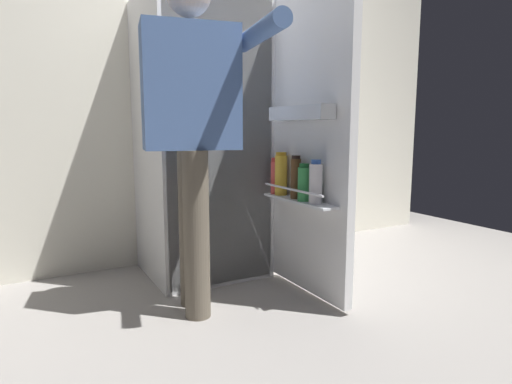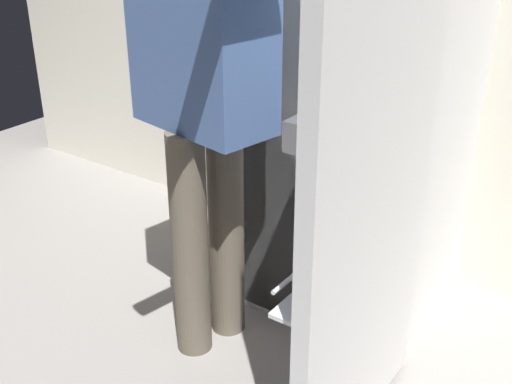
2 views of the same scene
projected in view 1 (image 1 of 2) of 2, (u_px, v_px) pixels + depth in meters
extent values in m
plane|color=gray|center=(244.00, 302.00, 2.21)|extent=(5.36, 5.36, 0.00)
cube|color=silver|center=(179.00, 66.00, 2.82)|extent=(4.40, 0.10, 2.59)
cube|color=white|center=(200.00, 140.00, 2.58)|extent=(0.66, 0.63, 1.63)
cube|color=white|center=(222.00, 141.00, 2.31)|extent=(0.62, 0.01, 1.59)
cube|color=white|center=(218.00, 155.00, 2.36)|extent=(0.58, 0.09, 0.01)
cube|color=white|center=(311.00, 143.00, 2.20)|extent=(0.05, 0.65, 1.57)
cube|color=white|center=(298.00, 201.00, 2.20)|extent=(0.10, 0.54, 0.01)
cylinder|color=silver|center=(292.00, 189.00, 2.17)|extent=(0.01, 0.52, 0.01)
cube|color=white|center=(300.00, 113.00, 2.14)|extent=(0.09, 0.46, 0.07)
cylinder|color=gold|center=(281.00, 175.00, 2.34)|extent=(0.07, 0.07, 0.22)
cylinder|color=#BC8419|center=(281.00, 154.00, 2.32)|extent=(0.06, 0.06, 0.02)
cylinder|color=brown|center=(296.00, 179.00, 2.22)|extent=(0.05, 0.05, 0.21)
cylinder|color=black|center=(296.00, 157.00, 2.20)|extent=(0.05, 0.05, 0.02)
cylinder|color=green|center=(304.00, 184.00, 2.15)|extent=(0.07, 0.07, 0.17)
cylinder|color=#195B28|center=(304.00, 166.00, 2.13)|extent=(0.05, 0.05, 0.02)
cylinder|color=white|center=(316.00, 184.00, 2.07)|extent=(0.06, 0.06, 0.19)
cylinder|color=#335BB2|center=(316.00, 162.00, 2.05)|extent=(0.05, 0.05, 0.02)
cylinder|color=#DB4C47|center=(275.00, 178.00, 2.39)|extent=(0.05, 0.05, 0.18)
cylinder|color=#B22D28|center=(276.00, 160.00, 2.37)|extent=(0.05, 0.05, 0.02)
cylinder|color=red|center=(243.00, 144.00, 2.42)|extent=(0.09, 0.09, 0.10)
cylinder|color=#665B4C|center=(191.00, 228.00, 2.13)|extent=(0.12, 0.12, 0.79)
cylinder|color=#665B4C|center=(197.00, 236.00, 1.98)|extent=(0.12, 0.12, 0.79)
cube|color=#4C6BA3|center=(191.00, 88.00, 1.96)|extent=(0.47, 0.30, 0.56)
cylinder|color=#4C6BA3|center=(184.00, 97.00, 2.16)|extent=(0.08, 0.08, 0.53)
cylinder|color=#4C6BA3|center=(260.00, 32.00, 1.80)|extent=(0.18, 0.53, 0.08)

